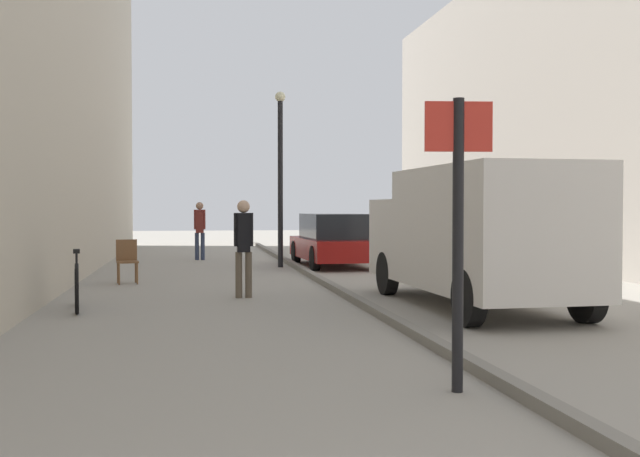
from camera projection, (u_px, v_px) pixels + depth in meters
ground_plane at (261, 302)px, 13.19m from camera, size 80.00×80.00×0.00m
kerb_strip at (350, 296)px, 13.45m from camera, size 0.16×40.00×0.12m
pedestrian_main_foreground at (244, 242)px, 13.71m from camera, size 0.35×0.23×1.76m
pedestrian_mid_block at (200, 227)px, 23.52m from camera, size 0.35×0.23×1.79m
delivery_van at (474, 233)px, 12.43m from camera, size 2.13×5.59×2.26m
parked_car at (334, 240)px, 21.11m from camera, size 1.96×4.26×1.45m
street_sign_post at (458, 218)px, 6.71m from camera, size 0.60×0.10×2.60m
lamp_post at (280, 167)px, 20.62m from camera, size 0.28×0.28×4.76m
bicycle_leaning at (77, 286)px, 12.08m from camera, size 0.31×1.76×0.98m
cafe_chair_near_window at (127, 258)px, 16.30m from camera, size 0.50×0.50×0.94m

